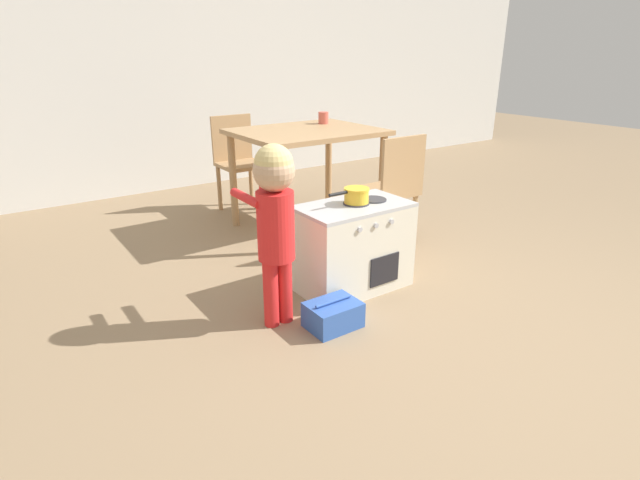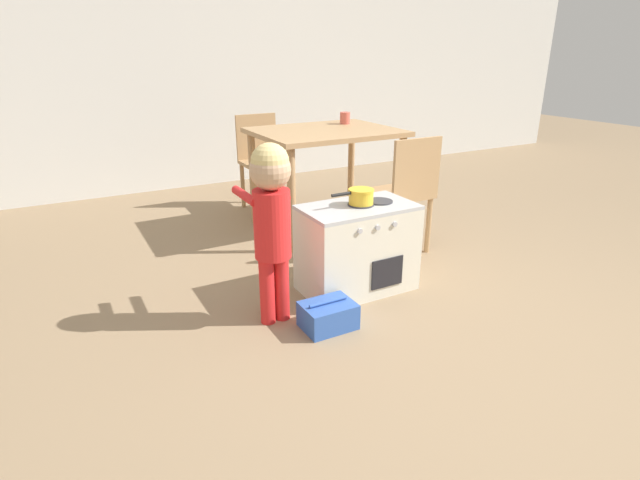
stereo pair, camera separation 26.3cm
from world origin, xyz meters
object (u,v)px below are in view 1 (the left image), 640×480
toy_basket (333,315)px  cup_on_table (323,118)px  child_figure (275,209)px  dining_table (307,144)px  dining_chair_far (239,160)px  toy_pot (356,194)px  dining_chair_near (391,189)px  play_kitchen (353,247)px

toy_basket → cup_on_table: size_ratio=2.85×
child_figure → dining_table: (0.95, 1.15, 0.04)m
cup_on_table → child_figure: bearing=-132.6°
toy_basket → dining_chair_far: 2.16m
toy_pot → child_figure: (-0.58, -0.11, 0.05)m
dining_table → dining_chair_far: 0.78m
toy_basket → dining_chair_near: bearing=33.8°
toy_basket → dining_chair_near: (0.95, 0.64, 0.37)m
play_kitchen → toy_pot: 0.31m
play_kitchen → toy_basket: size_ratio=2.45×
dining_table → child_figure: bearing=-129.4°
dining_chair_far → cup_on_table: size_ratio=8.74×
child_figure → toy_basket: (0.20, -0.20, -0.55)m
dining_table → dining_chair_far: size_ratio=1.29×
toy_pot → play_kitchen: bearing=-177.9°
play_kitchen → toy_basket: 0.51m
child_figure → dining_table: size_ratio=0.90×
dining_chair_far → cup_on_table: bearing=133.9°
toy_pot → cup_on_table: size_ratio=2.81×
play_kitchen → dining_table: size_ratio=0.62×
dining_table → dining_chair_far: bearing=107.6°
dining_table → dining_chair_near: dining_chair_near is taller
toy_pot → toy_basket: size_ratio=0.99×
toy_pot → cup_on_table: cup_on_table is taller
play_kitchen → toy_basket: bearing=-140.2°
child_figure → dining_chair_far: 2.01m
child_figure → dining_chair_far: size_ratio=1.15×
dining_chair_near → dining_chair_far: (-0.43, 1.43, 0.00)m
play_kitchen → child_figure: child_figure is taller
toy_pot → cup_on_table: (0.65, 1.23, 0.24)m
dining_table → cup_on_table: bearing=33.2°
toy_basket → cup_on_table: cup_on_table is taller
child_figure → cup_on_table: (1.23, 1.34, 0.19)m
play_kitchen → dining_chair_near: dining_chair_near is taller
toy_basket → dining_table: 1.65m
toy_basket → dining_table: bearing=61.2°
dining_table → play_kitchen: bearing=-109.8°
dining_table → cup_on_table: size_ratio=11.25×
play_kitchen → toy_pot: size_ratio=2.48×
toy_pot → dining_chair_far: dining_chair_far is taller
play_kitchen → child_figure: 0.68m
cup_on_table → dining_table: bearing=-146.8°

